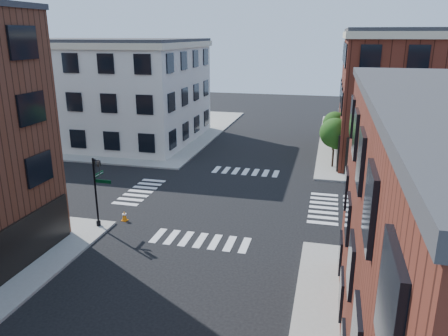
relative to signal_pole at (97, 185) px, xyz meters
name	(u,v)px	position (x,y,z in m)	size (l,w,h in m)	color
ground	(228,199)	(6.72, 6.68, -2.86)	(120.00, 120.00, 0.00)	black
sidewalk_nw	(108,128)	(-14.28, 27.68, -2.78)	(30.00, 30.00, 0.15)	gray
building_nw	(99,91)	(-12.28, 22.68, 2.64)	(22.00, 16.00, 11.00)	beige
tree_near	(335,134)	(14.28, 16.65, 0.30)	(2.69, 2.69, 4.49)	black
tree_far	(335,125)	(14.28, 22.65, 0.02)	(2.43, 2.43, 4.07)	black
signal_pole	(97,185)	(0.00, 0.00, 0.00)	(1.29, 1.24, 4.60)	black
traffic_cone	(124,216)	(1.02, 1.28, -2.52)	(0.42, 0.42, 0.69)	orange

